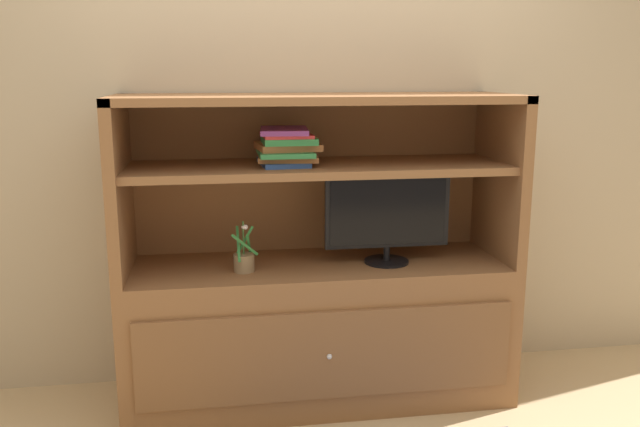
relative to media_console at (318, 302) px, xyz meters
The scene contains 5 objects.
painted_rear_wall 0.98m from the media_console, 90.00° to the left, with size 6.00×0.10×2.80m, color tan.
media_console is the anchor object (origin of this frame).
tv_monitor 0.53m from the media_console, ahead, with size 0.59×0.21×0.42m.
potted_plant 0.44m from the media_console, 166.29° to the right, with size 0.12×0.11×0.23m.
magazine_stack 0.77m from the media_console, behind, with size 0.29×0.34×0.16m.
Camera 1 is at (-0.47, -2.58, 1.57)m, focal length 37.18 mm.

